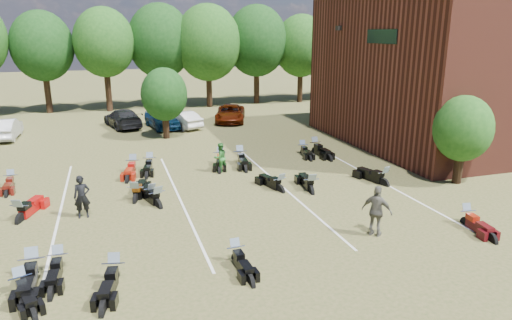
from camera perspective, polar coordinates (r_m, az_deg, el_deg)
name	(u,v)px	position (r m, az deg, el deg)	size (l,w,h in m)	color
ground	(264,215)	(18.85, 0.99, -6.90)	(160.00, 160.00, 0.00)	brown
car_1	(6,129)	(36.44, -28.82, 3.43)	(1.53, 4.37, 1.44)	#B6B6BB
car_3	(123,118)	(37.48, -16.32, 5.04)	(2.00, 4.92, 1.43)	black
car_4	(162,118)	(36.41, -11.69, 5.16)	(1.85, 4.61, 1.57)	navy
car_5	(182,120)	(36.12, -9.22, 5.00)	(1.40, 4.01, 1.32)	beige
car_6	(230,113)	(38.30, -3.23, 5.83)	(2.29, 4.98, 1.38)	#4F1504
car_7	(350,109)	(40.85, 11.67, 6.24)	(2.12, 5.21, 1.51)	#37373C
person_black	(82,197)	(19.62, -20.93, -4.33)	(0.64, 0.42, 1.75)	black
person_green	(220,158)	(24.36, -4.51, 0.31)	(0.78, 0.61, 1.60)	#296D29
person_grey	(377,211)	(17.28, 14.87, -6.19)	(1.12, 0.47, 1.92)	#5D5A50
motorcycle_0	(60,271)	(16.00, -23.34, -12.61)	(0.67, 2.09, 1.16)	black
motorcycle_1	(34,278)	(15.90, -25.97, -13.14)	(0.77, 2.43, 1.35)	black
motorcycle_2	(22,294)	(15.19, -27.16, -14.68)	(0.65, 2.03, 1.13)	black
motorcycle_3	(115,281)	(14.85, -17.19, -14.26)	(0.70, 2.20, 1.23)	black
motorcycle_4	(236,262)	(15.27, -2.53, -12.64)	(0.64, 2.00, 1.11)	black
motorcycle_6	(466,225)	(19.76, 24.76, -7.34)	(0.67, 2.11, 1.18)	#44090E
motorcycle_7	(21,221)	(20.50, -27.30, -6.84)	(0.77, 2.41, 1.35)	#A00D0B
motorcycle_8	(136,201)	(21.00, -14.78, -5.02)	(0.76, 2.39, 1.33)	black
motorcycle_9	(152,201)	(20.91, -12.88, -4.98)	(0.67, 2.09, 1.16)	black
motorcycle_10	(158,207)	(20.15, -12.15, -5.74)	(0.76, 2.40, 1.34)	black
motorcycle_11	(311,193)	(21.53, 6.89, -4.08)	(0.75, 2.36, 1.32)	black
motorcycle_12	(280,191)	(21.57, 3.00, -3.94)	(0.72, 2.25, 1.26)	black
motorcycle_13	(383,185)	(23.26, 15.62, -3.05)	(0.78, 2.44, 1.36)	black
motorcycle_14	(12,186)	(25.23, -28.18, -2.91)	(0.66, 2.06, 1.15)	#4D0F0B
motorcycle_15	(133,172)	(25.39, -15.07, -1.43)	(0.76, 2.38, 1.32)	maroon
motorcycle_16	(150,169)	(25.73, -13.08, -1.07)	(0.72, 2.27, 1.27)	black
motorcycle_17	(220,163)	(26.15, -4.47, -0.43)	(0.77, 2.41, 1.34)	black
motorcycle_18	(240,163)	(26.26, -2.00, -0.32)	(0.78, 2.46, 1.37)	black
motorcycle_19	(302,154)	(28.26, 5.83, 0.76)	(0.68, 2.13, 1.19)	black
motorcycle_20	(315,153)	(28.55, 7.39, 0.87)	(0.80, 2.51, 1.40)	black
tree_line	(156,42)	(45.71, -12.45, 14.18)	(56.00, 6.00, 9.79)	black
young_tree_near_building	(463,129)	(24.21, 24.46, 3.59)	(2.80, 2.80, 4.16)	black
young_tree_midfield	(164,94)	(32.43, -11.40, 8.04)	(3.20, 3.20, 4.70)	black
parking_lines	(180,198)	(20.93, -9.53, -4.76)	(20.10, 14.00, 0.01)	silver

